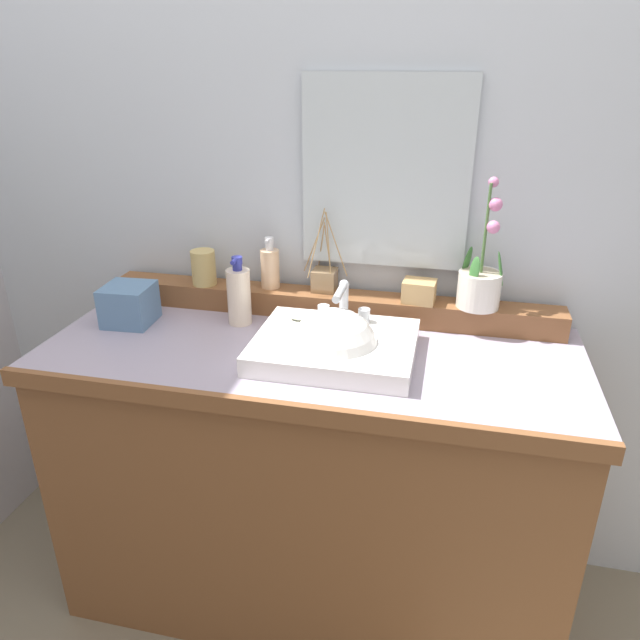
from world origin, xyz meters
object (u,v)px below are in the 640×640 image
at_px(reed_diffuser, 325,279).
at_px(tissue_box, 129,304).
at_px(potted_plant, 480,282).
at_px(sink_basin, 334,350).
at_px(trinket_box, 419,291).
at_px(tumbler_cup, 204,268).
at_px(soap_dispenser, 270,267).
at_px(lotion_bottle, 239,295).
at_px(soap_bar, 301,315).

relative_size(reed_diffuser, tissue_box, 1.87).
xyz_separation_m(potted_plant, tissue_box, (-0.96, -0.17, -0.08)).
height_order(sink_basin, tissue_box, sink_basin).
relative_size(potted_plant, trinket_box, 3.94).
bearing_deg(sink_basin, tissue_box, 172.24).
height_order(tumbler_cup, reed_diffuser, reed_diffuser).
height_order(soap_dispenser, trinket_box, soap_dispenser).
relative_size(reed_diffuser, lotion_bottle, 1.24).
bearing_deg(trinket_box, soap_dispenser, -178.10).
distance_m(sink_basin, soap_bar, 0.15).
height_order(soap_bar, soap_dispenser, soap_dispenser).
relative_size(lotion_bottle, tissue_box, 1.51).
distance_m(soap_bar, potted_plant, 0.49).
xyz_separation_m(soap_bar, reed_diffuser, (0.02, 0.18, 0.04)).
bearing_deg(soap_dispenser, soap_bar, -50.91).
distance_m(soap_bar, reed_diffuser, 0.19).
relative_size(tumbler_cup, reed_diffuser, 0.43).
bearing_deg(lotion_bottle, reed_diffuser, 30.56).
distance_m(trinket_box, lotion_bottle, 0.50).
xyz_separation_m(soap_bar, tissue_box, (-0.50, -0.02, -0.01)).
bearing_deg(tissue_box, soap_bar, 1.97).
xyz_separation_m(sink_basin, soap_dispenser, (-0.25, 0.27, 0.11)).
distance_m(sink_basin, reed_diffuser, 0.30).
height_order(soap_dispenser, tumbler_cup, soap_dispenser).
bearing_deg(soap_dispenser, reed_diffuser, 3.18).
xyz_separation_m(sink_basin, tumbler_cup, (-0.45, 0.25, 0.10)).
height_order(soap_dispenser, lotion_bottle, soap_dispenser).
height_order(soap_dispenser, tissue_box, soap_dispenser).
bearing_deg(trinket_box, tumbler_cup, -175.43).
relative_size(soap_bar, soap_dispenser, 0.46).
height_order(trinket_box, lotion_bottle, lotion_bottle).
xyz_separation_m(potted_plant, lotion_bottle, (-0.65, -0.10, -0.06)).
height_order(tumbler_cup, trinket_box, tumbler_cup).
height_order(sink_basin, lotion_bottle, lotion_bottle).
bearing_deg(tumbler_cup, trinket_box, 0.00).
height_order(tumbler_cup, tissue_box, tumbler_cup).
bearing_deg(soap_bar, sink_basin, -42.27).
bearing_deg(reed_diffuser, sink_basin, -72.75).
bearing_deg(tissue_box, soap_dispenser, 27.43).
bearing_deg(potted_plant, tissue_box, -170.04).
bearing_deg(soap_bar, potted_plant, 18.22).
distance_m(reed_diffuser, lotion_bottle, 0.25).
xyz_separation_m(sink_basin, soap_bar, (-0.11, 0.10, 0.04)).
relative_size(potted_plant, reed_diffuser, 1.43).
bearing_deg(tumbler_cup, reed_diffuser, 4.63).
relative_size(sink_basin, reed_diffuser, 1.64).
bearing_deg(trinket_box, lotion_bottle, -164.06).
bearing_deg(soap_dispenser, sink_basin, -47.41).
bearing_deg(trinket_box, tissue_box, -163.61).
xyz_separation_m(lotion_bottle, tissue_box, (-0.30, -0.07, -0.03)).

